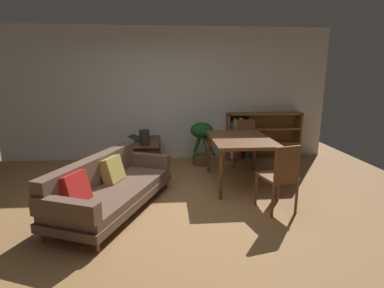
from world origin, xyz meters
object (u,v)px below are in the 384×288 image
(open_laptop, at_px, (141,139))
(dining_table, at_px, (240,142))
(media_console, at_px, (147,155))
(bookshelf, at_px, (257,136))
(dining_chair_far, at_px, (280,175))
(dining_chair_near, at_px, (245,140))
(fabric_couch, at_px, (109,186))
(potted_floor_plant, at_px, (202,139))
(desk_speaker, at_px, (144,137))

(open_laptop, distance_m, dining_table, 2.02)
(media_console, xyz_separation_m, bookshelf, (2.30, 0.57, 0.23))
(open_laptop, relative_size, dining_table, 0.35)
(open_laptop, bearing_deg, bookshelf, 9.58)
(media_console, relative_size, dining_chair_far, 1.25)
(media_console, bearing_deg, dining_chair_near, 2.73)
(open_laptop, distance_m, dining_chair_far, 2.93)
(media_console, distance_m, open_laptop, 0.35)
(media_console, distance_m, dining_table, 1.88)
(fabric_couch, height_order, dining_chair_near, dining_chair_near)
(media_console, relative_size, open_laptop, 2.45)
(potted_floor_plant, height_order, dining_chair_far, dining_chair_far)
(desk_speaker, bearing_deg, open_laptop, 102.77)
(fabric_couch, relative_size, dining_table, 1.62)
(bookshelf, bearing_deg, potted_floor_plant, -161.87)
(media_console, distance_m, desk_speaker, 0.48)
(desk_speaker, bearing_deg, potted_floor_plant, 21.16)
(fabric_couch, relative_size, dining_chair_near, 2.44)
(fabric_couch, distance_m, potted_floor_plant, 2.42)
(open_laptop, distance_m, potted_floor_plant, 1.18)
(desk_speaker, xyz_separation_m, dining_chair_near, (1.94, 0.35, -0.15))
(desk_speaker, xyz_separation_m, potted_floor_plant, (1.08, 0.42, -0.14))
(potted_floor_plant, xyz_separation_m, dining_chair_far, (0.77, -2.19, -0.01))
(potted_floor_plant, distance_m, dining_chair_far, 2.32)
(fabric_couch, xyz_separation_m, open_laptop, (0.28, 1.93, 0.22))
(dining_table, bearing_deg, bookshelf, 63.99)
(dining_table, xyz_separation_m, bookshelf, (0.74, 1.51, -0.21))
(dining_chair_near, xyz_separation_m, bookshelf, (0.39, 0.48, -0.03))
(media_console, height_order, open_laptop, open_laptop)
(dining_table, height_order, dining_chair_far, dining_chair_far)
(bookshelf, bearing_deg, fabric_couch, -139.12)
(fabric_couch, relative_size, desk_speaker, 7.82)
(desk_speaker, relative_size, bookshelf, 0.18)
(fabric_couch, bearing_deg, potted_floor_plant, 52.92)
(open_laptop, height_order, bookshelf, bookshelf)
(open_laptop, relative_size, dining_chair_near, 0.52)
(fabric_couch, relative_size, media_console, 1.89)
(fabric_couch, bearing_deg, dining_table, 22.75)
(dining_table, bearing_deg, dining_chair_far, -76.23)
(media_console, relative_size, bookshelf, 0.73)
(open_laptop, relative_size, potted_floor_plant, 0.55)
(dining_chair_far, bearing_deg, bookshelf, 79.67)
(media_console, xyz_separation_m, dining_chair_near, (1.91, 0.09, 0.26))
(desk_speaker, relative_size, dining_chair_far, 0.30)
(potted_floor_plant, bearing_deg, media_console, -171.32)
(dining_chair_near, xyz_separation_m, dining_chair_far, (-0.09, -2.12, -0.00))
(fabric_couch, distance_m, bookshelf, 3.57)
(fabric_couch, distance_m, dining_chair_far, 2.25)
(dining_chair_far, bearing_deg, dining_chair_near, 87.68)
(fabric_couch, xyz_separation_m, potted_floor_plant, (1.46, 1.93, 0.20))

